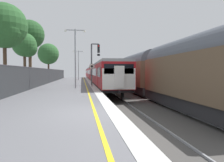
# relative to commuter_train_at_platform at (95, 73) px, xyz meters

# --- Properties ---
(ground) EXTENTS (17.40, 110.00, 1.21)m
(ground) POSITION_rel_commuter_train_at_platform_xyz_m (0.54, -39.92, -1.88)
(ground) COLOR slate
(commuter_train_at_platform) EXTENTS (2.83, 63.07, 3.81)m
(commuter_train_at_platform) POSITION_rel_commuter_train_at_platform_xyz_m (0.00, 0.00, 0.00)
(commuter_train_at_platform) COLOR maroon
(commuter_train_at_platform) RESTS_ON ground
(freight_train_adjacent_track) EXTENTS (2.60, 26.54, 4.78)m
(freight_train_adjacent_track) POSITION_rel_commuter_train_at_platform_xyz_m (4.00, -28.56, 0.35)
(freight_train_adjacent_track) COLOR #232326
(freight_train_adjacent_track) RESTS_ON ground
(signal_gantry) EXTENTS (1.10, 0.24, 5.00)m
(signal_gantry) POSITION_rel_commuter_train_at_platform_xyz_m (-1.47, -21.84, 1.86)
(signal_gantry) COLOR #47474C
(signal_gantry) RESTS_ON ground
(speed_limit_sign) EXTENTS (0.59, 0.08, 2.48)m
(speed_limit_sign) POSITION_rel_commuter_train_at_platform_xyz_m (-1.85, -24.80, 0.32)
(speed_limit_sign) COLOR #59595B
(speed_limit_sign) RESTS_ON ground
(platform_lamp_mid) EXTENTS (2.00, 0.20, 5.66)m
(platform_lamp_mid) POSITION_rel_commuter_train_at_platform_xyz_m (-3.54, -27.15, 2.07)
(platform_lamp_mid) COLOR #93999E
(platform_lamp_mid) RESTS_ON ground
(platform_lamp_far) EXTENTS (2.00, 0.20, 5.65)m
(platform_lamp_far) POSITION_rel_commuter_train_at_platform_xyz_m (-3.54, -5.60, 2.06)
(platform_lamp_far) COLOR #93999E
(platform_lamp_far) RESTS_ON ground
(background_tree_left) EXTENTS (3.71, 3.71, 7.24)m
(background_tree_left) POSITION_rel_commuter_train_at_platform_xyz_m (-9.16, -29.31, 4.03)
(background_tree_left) COLOR #473323
(background_tree_left) RESTS_ON ground
(background_tree_centre) EXTENTS (4.40, 4.40, 7.59)m
(background_tree_centre) POSITION_rel_commuter_train_at_platform_xyz_m (-9.77, -0.50, 3.98)
(background_tree_centre) COLOR #473323
(background_tree_centre) RESTS_ON ground
(background_tree_right) EXTENTS (4.13, 4.13, 9.01)m
(background_tree_right) POSITION_rel_commuter_train_at_platform_xyz_m (-10.32, -15.53, 5.54)
(background_tree_right) COLOR #473323
(background_tree_right) RESTS_ON ground
(background_tree_back) EXTENTS (3.04, 2.97, 6.43)m
(background_tree_back) POSITION_rel_commuter_train_at_platform_xyz_m (-9.83, -19.90, 3.53)
(background_tree_back) COLOR #473323
(background_tree_back) RESTS_ON ground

